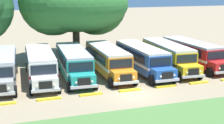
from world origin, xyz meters
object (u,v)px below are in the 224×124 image
at_px(broad_shade_tree, 75,3).
at_px(parked_bus_slot_3, 108,59).
at_px(parked_bus_slot_0, 2,66).
at_px(parked_bus_slot_2, 74,62).
at_px(parked_bus_slot_1, 40,64).
at_px(parked_bus_slot_6, 192,52).
at_px(parked_bus_slot_4, 142,58).
at_px(parked_bus_slot_5, 168,55).

bearing_deg(broad_shade_tree, parked_bus_slot_3, -81.41).
distance_m(parked_bus_slot_0, parked_bus_slot_2, 6.95).
bearing_deg(parked_bus_slot_1, parked_bus_slot_6, 93.77).
height_order(parked_bus_slot_0, broad_shade_tree, broad_shade_tree).
distance_m(parked_bus_slot_0, parked_bus_slot_4, 14.35).
bearing_deg(parked_bus_slot_3, parked_bus_slot_6, 93.34).
distance_m(parked_bus_slot_1, parked_bus_slot_3, 7.02).
xyz_separation_m(parked_bus_slot_4, parked_bus_slot_6, (6.77, 0.81, 0.00)).
relative_size(parked_bus_slot_0, parked_bus_slot_2, 1.00).
relative_size(parked_bus_slot_0, parked_bus_slot_6, 1.00).
height_order(parked_bus_slot_4, parked_bus_slot_5, same).
distance_m(parked_bus_slot_4, parked_bus_slot_6, 6.82).
bearing_deg(parked_bus_slot_3, parked_bus_slot_4, 83.59).
relative_size(parked_bus_slot_1, parked_bus_slot_6, 1.00).
bearing_deg(parked_bus_slot_0, parked_bus_slot_4, 90.38).
bearing_deg(parked_bus_slot_3, parked_bus_slot_0, -89.79).
bearing_deg(parked_bus_slot_2, parked_bus_slot_0, -88.35).
bearing_deg(parked_bus_slot_6, parked_bus_slot_4, -84.89).
height_order(parked_bus_slot_5, parked_bus_slot_6, same).
bearing_deg(parked_bus_slot_0, parked_bus_slot_1, 90.35).
height_order(parked_bus_slot_0, parked_bus_slot_4, same).
bearing_deg(parked_bus_slot_2, parked_bus_slot_6, 94.81).
relative_size(parked_bus_slot_3, parked_bus_slot_6, 1.00).
xyz_separation_m(parked_bus_slot_6, broad_shade_tree, (-11.83, 8.69, 5.42)).
relative_size(parked_bus_slot_2, broad_shade_tree, 0.77).
xyz_separation_m(parked_bus_slot_2, parked_bus_slot_5, (10.76, -0.18, 0.00)).
bearing_deg(parked_bus_slot_3, parked_bus_slot_5, 90.66).
distance_m(parked_bus_slot_0, parked_bus_slot_1, 3.60).
bearing_deg(parked_bus_slot_1, parked_bus_slot_0, -90.22).
xyz_separation_m(parked_bus_slot_0, parked_bus_slot_3, (10.61, -0.30, 0.00)).
height_order(parked_bus_slot_1, parked_bus_slot_4, same).
relative_size(parked_bus_slot_4, parked_bus_slot_6, 1.00).
height_order(parked_bus_slot_3, broad_shade_tree, broad_shade_tree).
xyz_separation_m(parked_bus_slot_0, parked_bus_slot_2, (6.94, -0.26, 0.00)).
bearing_deg(parked_bus_slot_5, parked_bus_slot_4, -79.69).
bearing_deg(parked_bus_slot_1, parked_bus_slot_3, 92.43).
xyz_separation_m(parked_bus_slot_4, broad_shade_tree, (-5.07, 9.51, 5.42)).
distance_m(parked_bus_slot_1, parked_bus_slot_2, 3.35).
relative_size(parked_bus_slot_3, parked_bus_slot_5, 1.00).
distance_m(parked_bus_slot_3, parked_bus_slot_5, 7.09).
height_order(parked_bus_slot_4, parked_bus_slot_6, same).
distance_m(parked_bus_slot_4, parked_bus_slot_5, 3.40).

